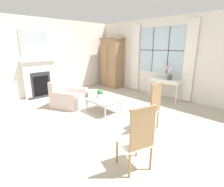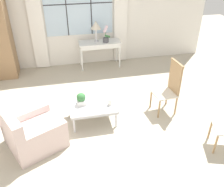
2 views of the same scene
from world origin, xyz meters
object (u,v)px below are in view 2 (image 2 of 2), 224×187
(console_table, at_px, (100,45))
(potted_plant_small, at_px, (81,99))
(table_lamp, at_px, (96,26))
(coffee_table, at_px, (93,106))
(pillar_candle, at_px, (110,102))
(potted_orchid, at_px, (106,36))
(side_chair_wooden, at_px, (170,86))
(armchair_upholstered, at_px, (32,133))

(console_table, xyz_separation_m, potted_plant_small, (-0.77, -2.36, -0.13))
(table_lamp, distance_m, coffee_table, 2.61)
(console_table, bearing_deg, table_lamp, 164.98)
(console_table, bearing_deg, potted_plant_small, -108.04)
(console_table, relative_size, pillar_candle, 7.71)
(table_lamp, bearing_deg, potted_orchid, -18.84)
(potted_orchid, distance_m, side_chair_wooden, 2.50)
(console_table, distance_m, potted_plant_small, 2.48)
(side_chair_wooden, distance_m, potted_plant_small, 1.79)
(side_chair_wooden, bearing_deg, table_lamp, 114.64)
(coffee_table, height_order, potted_plant_small, potted_plant_small)
(potted_orchid, relative_size, armchair_upholstered, 0.39)
(table_lamp, relative_size, side_chair_wooden, 0.51)
(coffee_table, bearing_deg, armchair_upholstered, -157.50)
(armchair_upholstered, relative_size, pillar_candle, 7.92)
(potted_orchid, height_order, potted_plant_small, potted_orchid)
(console_table, distance_m, table_lamp, 0.53)
(potted_plant_small, xyz_separation_m, pillar_candle, (0.53, -0.14, -0.06))
(armchair_upholstered, relative_size, potted_plant_small, 4.74)
(potted_orchid, distance_m, coffee_table, 2.52)
(potted_orchid, bearing_deg, coffee_table, -107.02)
(potted_orchid, height_order, coffee_table, potted_orchid)
(pillar_candle, bearing_deg, potted_orchid, 80.66)
(table_lamp, relative_size, potted_plant_small, 2.29)
(side_chair_wooden, bearing_deg, pillar_candle, -175.09)
(console_table, distance_m, coffee_table, 2.50)
(console_table, relative_size, side_chair_wooden, 1.02)
(armchair_upholstered, height_order, side_chair_wooden, side_chair_wooden)
(side_chair_wooden, relative_size, potted_plant_small, 4.51)
(console_table, xyz_separation_m, pillar_candle, (-0.24, -2.50, -0.19))
(potted_plant_small, relative_size, pillar_candle, 1.67)
(potted_orchid, height_order, pillar_candle, potted_orchid)
(table_lamp, height_order, armchair_upholstered, table_lamp)
(armchair_upholstered, distance_m, pillar_candle, 1.50)
(table_lamp, height_order, potted_orchid, table_lamp)
(pillar_candle, bearing_deg, console_table, 84.54)
(coffee_table, bearing_deg, potted_plant_small, 164.40)
(potted_orchid, xyz_separation_m, side_chair_wooden, (0.86, -2.33, -0.30))
(table_lamp, xyz_separation_m, side_chair_wooden, (1.11, -2.41, -0.56))
(side_chair_wooden, relative_size, pillar_candle, 7.54)
(table_lamp, xyz_separation_m, pillar_candle, (-0.16, -2.52, -0.72))
(table_lamp, height_order, coffee_table, table_lamp)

